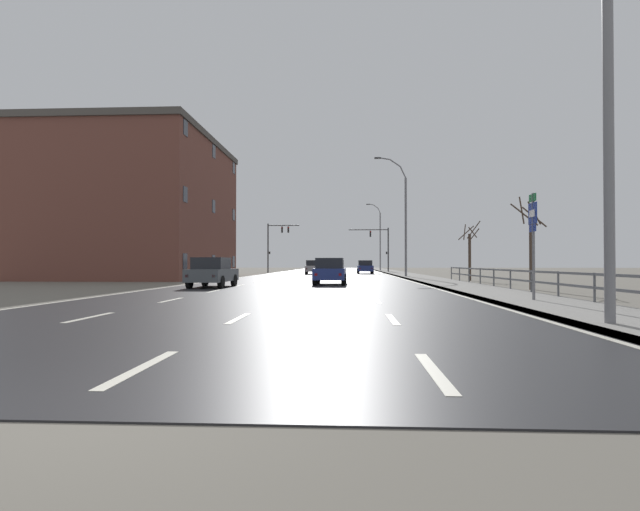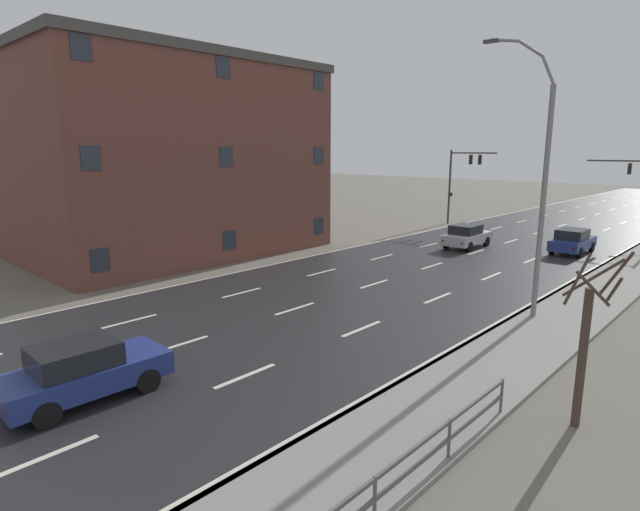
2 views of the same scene
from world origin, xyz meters
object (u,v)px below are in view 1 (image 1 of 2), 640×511
(street_lamp_distant, at_px, (379,238))
(traffic_signal_right, at_px, (381,243))
(car_near_left, at_px, (330,271))
(traffic_signal_left, at_px, (275,240))
(car_far_left, at_px, (314,267))
(highway_sign, at_px, (533,233))
(street_lamp_foreground, at_px, (600,61))
(street_lamp_midground, at_px, (404,219))
(car_distant, at_px, (212,272))
(brick_building, at_px, (140,209))
(car_near_right, at_px, (365,267))

(street_lamp_distant, distance_m, traffic_signal_right, 11.51)
(car_near_left, bearing_deg, traffic_signal_right, 82.89)
(traffic_signal_left, height_order, car_far_left, traffic_signal_left)
(highway_sign, height_order, car_far_left, highway_sign)
(street_lamp_foreground, height_order, street_lamp_midground, street_lamp_foreground)
(traffic_signal_right, relative_size, car_distant, 1.43)
(highway_sign, distance_m, traffic_signal_right, 50.12)
(traffic_signal_right, bearing_deg, highway_sign, -88.31)
(highway_sign, bearing_deg, traffic_signal_right, 91.69)
(brick_building, bearing_deg, traffic_signal_left, 70.43)
(traffic_signal_right, height_order, brick_building, brick_building)
(street_lamp_midground, xyz_separation_m, highway_sign, (0.99, -27.66, -2.90))
(street_lamp_distant, distance_m, car_far_left, 24.19)
(street_lamp_foreground, distance_m, traffic_signal_left, 56.84)
(street_lamp_foreground, relative_size, car_near_right, 2.62)
(traffic_signal_right, height_order, car_near_right, traffic_signal_right)
(traffic_signal_left, bearing_deg, highway_sign, -72.56)
(traffic_signal_right, distance_m, car_near_left, 37.58)
(car_near_right, xyz_separation_m, car_near_left, (-3.07, -29.11, 0.00))
(street_lamp_distant, relative_size, brick_building, 0.59)
(traffic_signal_left, xyz_separation_m, brick_building, (-8.28, -23.29, 1.59))
(car_far_left, bearing_deg, car_distant, -97.38)
(highway_sign, distance_m, car_near_right, 42.32)
(street_lamp_midground, distance_m, traffic_signal_right, 22.44)
(street_lamp_midground, height_order, street_lamp_distant, street_lamp_midground)
(car_far_left, bearing_deg, traffic_signal_left, 120.00)
(street_lamp_midground, relative_size, traffic_signal_right, 1.79)
(car_distant, bearing_deg, street_lamp_midground, 58.03)
(street_lamp_distant, xyz_separation_m, car_far_left, (-8.72, -22.15, -4.35))
(car_near_left, bearing_deg, street_lamp_foreground, -71.53)
(brick_building, bearing_deg, street_lamp_foreground, -54.42)
(street_lamp_distant, bearing_deg, car_near_right, -98.53)
(brick_building, bearing_deg, highway_sign, -47.21)
(traffic_signal_left, bearing_deg, car_distant, -86.51)
(street_lamp_distant, distance_m, car_near_left, 49.05)
(car_near_right, bearing_deg, street_lamp_distant, 80.86)
(highway_sign, bearing_deg, car_near_right, 95.20)
(traffic_signal_right, xyz_separation_m, car_near_right, (-2.36, -7.94, -3.12))
(street_lamp_midground, xyz_separation_m, car_near_left, (-5.92, -14.65, -4.34))
(street_lamp_midground, relative_size, car_near_left, 2.56)
(car_far_left, bearing_deg, car_near_left, -85.13)
(traffic_signal_right, bearing_deg, car_far_left, -127.31)
(street_lamp_distant, bearing_deg, traffic_signal_right, -92.76)
(street_lamp_distant, height_order, brick_building, brick_building)
(car_near_right, distance_m, car_distant, 33.85)
(car_near_left, bearing_deg, brick_building, 144.43)
(street_lamp_midground, distance_m, highway_sign, 27.83)
(car_distant, bearing_deg, highway_sign, -34.95)
(car_distant, bearing_deg, street_lamp_distant, 78.39)
(car_near_right, bearing_deg, traffic_signal_left, 149.24)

